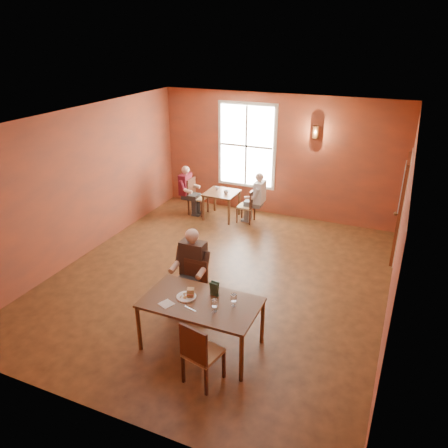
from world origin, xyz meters
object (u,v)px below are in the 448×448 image
at_px(chair_diner_white, 246,206).
at_px(chair_diner_maroon, 198,197).
at_px(second_table, 222,205).
at_px(chair_empty, 203,351).
at_px(diner_white, 247,199).
at_px(main_table, 201,324).
at_px(diner_maroon, 197,191).
at_px(diner_main, 190,279).
at_px(chair_diner_main, 191,290).

xyz_separation_m(chair_diner_white, chair_diner_maroon, (-1.30, 0.00, 0.04)).
bearing_deg(second_table, chair_empty, -68.78).
bearing_deg(diner_white, main_table, -167.56).
distance_m(diner_white, chair_diner_maroon, 1.34).
xyz_separation_m(chair_empty, diner_white, (-1.35, 5.22, 0.12)).
height_order(chair_diner_white, diner_maroon, diner_maroon).
distance_m(chair_diner_white, chair_diner_maroon, 1.30).
distance_m(main_table, second_table, 4.91).
xyz_separation_m(second_table, diner_white, (0.68, 0.00, 0.27)).
xyz_separation_m(chair_empty, chair_diner_maroon, (-2.68, 5.22, -0.02)).
relative_size(second_table, diner_white, 0.63).
relative_size(diner_main, chair_empty, 1.43).
distance_m(diner_main, second_table, 4.17).
relative_size(second_table, chair_diner_maroon, 0.83).
bearing_deg(chair_diner_maroon, diner_maroon, -90.00).
relative_size(diner_main, diner_maroon, 1.14).
relative_size(main_table, diner_maroon, 1.38).
bearing_deg(diner_white, diner_main, -172.63).
relative_size(chair_empty, chair_diner_maroon, 1.05).
height_order(chair_diner_main, diner_main, diner_main).
bearing_deg(second_table, chair_diner_maroon, 180.00).
height_order(chair_diner_white, diner_white, diner_white).
distance_m(diner_main, chair_empty, 1.50).
distance_m(chair_empty, second_table, 5.60).
relative_size(main_table, chair_diner_white, 2.00).
bearing_deg(chair_empty, diner_white, 116.79).
relative_size(chair_diner_white, chair_diner_maroon, 0.91).
height_order(second_table, chair_diner_white, chair_diner_white).
relative_size(diner_white, diner_maroon, 1.00).
relative_size(main_table, diner_main, 1.21).
height_order(diner_main, chair_diner_white, diner_main).
relative_size(chair_empty, second_table, 1.27).
relative_size(chair_diner_white, diner_maroon, 0.69).
distance_m(chair_empty, diner_maroon, 5.88).
bearing_deg(diner_main, chair_empty, 123.92).
height_order(chair_diner_main, second_table, chair_diner_main).
bearing_deg(chair_empty, chair_diner_white, 117.10).
bearing_deg(chair_diner_main, diner_main, 90.00).
relative_size(chair_empty, diner_white, 0.80).
bearing_deg(chair_diner_white, diner_maroon, 90.00).
bearing_deg(chair_empty, diner_maroon, 129.73).
bearing_deg(chair_diner_main, second_table, -73.18).
bearing_deg(diner_white, second_table, 90.00).
relative_size(chair_diner_main, second_table, 1.22).
bearing_deg(diner_main, chair_diner_white, -82.21).
xyz_separation_m(diner_main, diner_white, (-0.52, 3.98, -0.08)).
relative_size(diner_main, second_table, 1.81).
relative_size(main_table, chair_diner_main, 1.79).
distance_m(diner_white, diner_maroon, 1.36).
xyz_separation_m(chair_diner_main, chair_empty, (0.83, -1.27, 0.02)).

